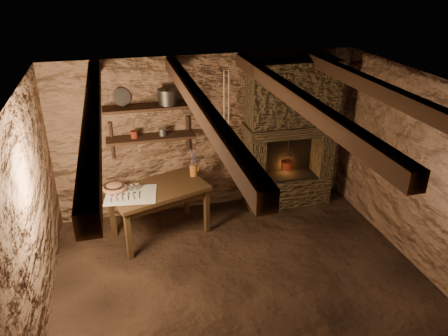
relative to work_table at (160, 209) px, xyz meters
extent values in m
plane|color=black|center=(0.84, -1.34, -0.40)|extent=(4.50, 4.50, 0.00)
cube|color=brown|center=(0.84, 0.66, 0.80)|extent=(4.50, 0.04, 2.40)
cube|color=brown|center=(0.84, -3.34, 0.80)|extent=(4.50, 0.04, 2.40)
cube|color=brown|center=(-1.41, -1.34, 0.80)|extent=(0.04, 4.00, 2.40)
cube|color=brown|center=(3.09, -1.34, 0.80)|extent=(0.04, 4.00, 2.40)
cube|color=black|center=(0.84, -1.34, 2.00)|extent=(4.50, 4.00, 0.04)
cube|color=black|center=(-0.66, -1.34, 1.91)|extent=(0.14, 3.95, 0.16)
cube|color=black|center=(0.34, -1.34, 1.91)|extent=(0.14, 3.95, 0.16)
cube|color=black|center=(1.34, -1.34, 1.91)|extent=(0.14, 3.95, 0.16)
cube|color=black|center=(2.34, -1.34, 1.91)|extent=(0.14, 3.95, 0.16)
cube|color=black|center=(-0.01, 0.50, 0.90)|extent=(1.25, 0.30, 0.04)
cube|color=black|center=(-0.01, 0.50, 1.35)|extent=(1.25, 0.30, 0.04)
cube|color=#382C1C|center=(2.09, 0.42, -0.18)|extent=(1.35, 0.45, 0.45)
cube|color=#382C1C|center=(1.53, 0.42, 0.42)|extent=(0.23, 0.45, 0.75)
cube|color=#382C1C|center=(2.66, 0.42, 0.42)|extent=(0.23, 0.45, 0.75)
cube|color=#382C1C|center=(2.09, 0.39, 0.88)|extent=(1.43, 0.51, 0.16)
cube|color=#382C1C|center=(2.09, 0.42, 1.43)|extent=(1.35, 0.45, 0.94)
cube|color=black|center=(2.09, 0.62, 0.42)|extent=(0.90, 0.06, 0.75)
cube|color=#301F10|center=(0.00, 0.00, 0.32)|extent=(1.48, 1.12, 0.06)
cube|color=#301F10|center=(0.00, 0.00, 0.23)|extent=(1.34, 0.98, 0.09)
cube|color=beige|center=(-0.37, -0.12, 0.35)|extent=(0.73, 0.62, 0.01)
cylinder|color=#A65F20|center=(0.55, 0.25, 0.43)|extent=(0.14, 0.14, 0.18)
torus|color=#A65F20|center=(0.61, 0.25, 0.45)|extent=(0.02, 0.10, 0.10)
ellipsoid|color=#A06B45|center=(-0.58, 0.07, 0.38)|extent=(0.40, 0.40, 0.12)
cylinder|color=#322E2C|center=(0.26, 0.50, 1.46)|extent=(0.32, 0.32, 0.19)
cylinder|color=gray|center=(-0.35, 0.60, 1.49)|extent=(0.27, 0.18, 0.25)
cylinder|color=maroon|center=(-0.24, 0.50, 0.97)|extent=(0.13, 0.13, 0.10)
cylinder|color=maroon|center=(2.06, 0.38, 0.28)|extent=(0.23, 0.23, 0.13)
torus|color=#322E2C|center=(2.06, 0.38, 0.36)|extent=(0.20, 0.01, 0.20)
cylinder|color=#322E2C|center=(2.06, 0.38, 0.54)|extent=(0.01, 0.01, 0.44)
camera|label=1|loc=(-0.44, -5.36, 3.17)|focal=35.00mm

